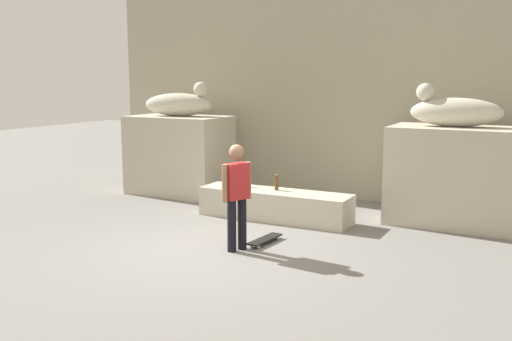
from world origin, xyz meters
TOP-DOWN VIEW (x-y plane):
  - ground_plane at (0.00, 0.00)m, footprint 40.00×40.00m
  - facade_wall at (0.00, 4.81)m, footprint 10.87×0.60m
  - pedestal_left at (-3.02, 3.29)m, footprint 2.23×1.35m
  - pedestal_right at (3.02, 3.29)m, footprint 2.23×1.35m
  - statue_reclining_left at (-2.99, 3.29)m, footprint 1.68×0.88m
  - statue_reclining_right at (2.98, 3.28)m, footprint 1.65×0.72m
  - ledge_block at (0.00, 2.09)m, footprint 2.95×0.74m
  - skater at (0.34, 0.02)m, footprint 0.33×0.50m
  - skateboard at (0.55, 0.56)m, footprint 0.27×0.82m
  - bottle_clear at (-0.72, 2.17)m, footprint 0.07×0.07m
  - bottle_brown at (-0.00, 2.16)m, footprint 0.07×0.07m

SIDE VIEW (x-z plane):
  - ground_plane at x=0.00m, z-range 0.00..0.00m
  - skateboard at x=0.55m, z-range 0.02..0.10m
  - ledge_block at x=0.00m, z-range 0.00..0.55m
  - bottle_clear at x=-0.72m, z-range 0.53..0.80m
  - bottle_brown at x=0.00m, z-range 0.53..0.83m
  - pedestal_left at x=-3.02m, z-range 0.00..1.79m
  - pedestal_right at x=3.02m, z-range 0.00..1.79m
  - skater at x=0.34m, z-range 0.09..1.76m
  - statue_reclining_left at x=-2.99m, z-range 1.69..2.46m
  - statue_reclining_right at x=2.98m, z-range 1.69..2.46m
  - facade_wall at x=0.00m, z-range 0.00..5.94m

